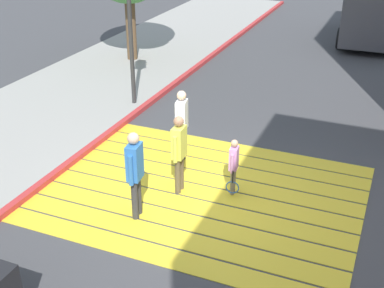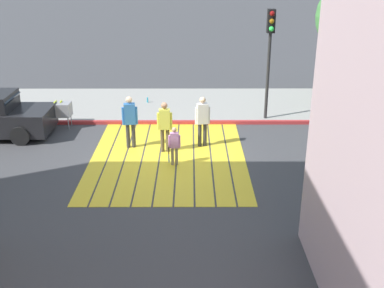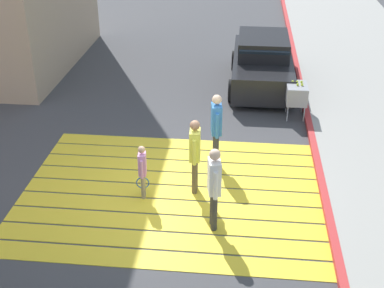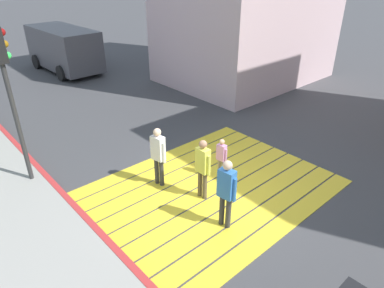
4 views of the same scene
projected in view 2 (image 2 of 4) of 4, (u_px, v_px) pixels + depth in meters
ground_plane at (168, 158)px, 14.99m from camera, size 120.00×120.00×0.00m
crosswalk_stripes at (168, 157)px, 14.99m from camera, size 6.40×4.90×0.01m
sidewalk_west at (174, 104)px, 20.17m from camera, size 4.80×40.00×0.12m
curb_painted at (172, 122)px, 17.98m from camera, size 0.16×40.00×0.13m
traffic_light_corner at (270, 43)px, 17.19m from camera, size 0.39×0.28×4.24m
street_tree at (355, 19)px, 18.87m from camera, size 3.20×3.20×5.32m
tennis_ball_cart at (60, 109)px, 17.42m from camera, size 0.56×0.80×1.02m
water_bottle at (148, 100)px, 20.21m from camera, size 0.07×0.07×0.22m
pedestrian_adult_lead at (130, 118)px, 15.41m from camera, size 0.28×0.51×1.78m
pedestrian_adult_trailing at (202, 118)px, 15.52m from camera, size 0.28×0.50×1.73m
pedestrian_adult_side at (165, 123)px, 15.08m from camera, size 0.23×0.50×1.69m
pedestrian_child_with_racket at (174, 144)px, 14.21m from camera, size 0.28×0.39×1.23m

